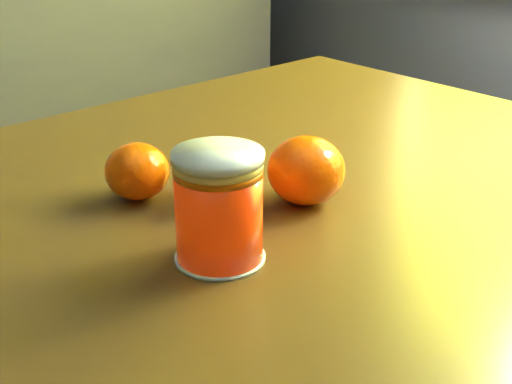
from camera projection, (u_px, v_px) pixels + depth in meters
table at (222, 301)px, 0.67m from camera, size 1.10×0.85×0.75m
juice_glass at (219, 208)px, 0.54m from camera, size 0.07×0.07×0.09m
orange_front at (224, 171)px, 0.64m from camera, size 0.08×0.08×0.06m
orange_back at (137, 171)px, 0.65m from camera, size 0.06×0.06×0.05m
orange_extra at (306, 170)px, 0.64m from camera, size 0.07×0.07×0.06m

